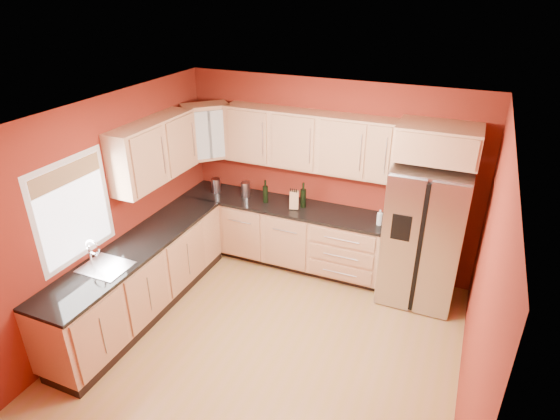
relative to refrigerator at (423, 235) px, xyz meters
name	(u,v)px	position (x,y,z in m)	size (l,w,h in m)	color
floor	(269,346)	(-1.35, -1.62, -0.89)	(4.00, 4.00, 0.00)	#A77F40
ceiling	(266,119)	(-1.35, -1.62, 1.71)	(4.00, 4.00, 0.00)	silver
wall_back	(329,177)	(-1.35, 0.38, 0.41)	(4.00, 0.04, 2.60)	maroon
wall_front	(139,393)	(-1.35, -3.62, 0.41)	(4.00, 0.04, 2.60)	maroon
wall_left	(109,212)	(-3.35, -1.62, 0.41)	(0.04, 4.00, 2.60)	maroon
wall_right	(482,294)	(0.65, -1.62, 0.41)	(0.04, 4.00, 2.60)	maroon
base_cabinets_back	(283,234)	(-1.90, 0.07, -0.45)	(2.90, 0.60, 0.88)	#AB7753
base_cabinets_left	(141,279)	(-3.05, -1.62, -0.45)	(0.60, 2.80, 0.88)	#AB7753
countertop_back	(282,205)	(-1.90, 0.06, 0.01)	(2.90, 0.62, 0.04)	black
countertop_left	(136,247)	(-3.04, -1.62, 0.01)	(0.62, 2.80, 0.04)	black
upper_cabinets_back	(308,141)	(-1.60, 0.21, 0.94)	(2.30, 0.33, 0.75)	#AB7753
upper_cabinets_left	(154,151)	(-3.19, -0.90, 0.94)	(0.33, 1.35, 0.75)	#AB7753
corner_upper_cabinet	(207,131)	(-3.02, 0.04, 0.94)	(0.62, 0.33, 0.75)	#AB7753
over_fridge_cabinet	(438,142)	(0.00, 0.07, 1.16)	(0.92, 0.60, 0.40)	#AB7753
refrigerator	(423,235)	(0.00, 0.00, 0.00)	(0.90, 0.75, 1.78)	silver
window	(74,210)	(-3.33, -2.12, 0.66)	(0.03, 0.90, 1.00)	white
sink_faucet	(103,256)	(-3.04, -2.12, 0.18)	(0.50, 0.42, 0.30)	silver
canister_left	(246,189)	(-2.49, 0.11, 0.13)	(0.13, 0.13, 0.21)	silver
canister_right	(216,186)	(-2.93, 0.05, 0.14)	(0.13, 0.13, 0.21)	silver
wine_bottle_a	(265,191)	(-2.14, 0.04, 0.19)	(0.07, 0.07, 0.33)	black
wine_bottle_b	(303,195)	(-1.61, 0.10, 0.21)	(0.08, 0.08, 0.35)	black
knife_block	(294,200)	(-1.71, 0.02, 0.15)	(0.12, 0.11, 0.24)	tan
soap_dispenser	(380,217)	(-0.55, 0.00, 0.13)	(0.07, 0.07, 0.20)	silver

